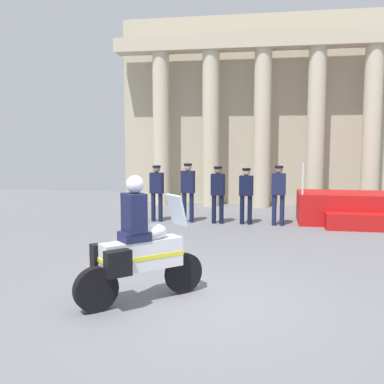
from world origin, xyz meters
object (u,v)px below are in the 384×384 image
at_px(officer_in_row_1, 188,188).
at_px(officer_in_row_2, 218,190).
at_px(officer_in_row_3, 246,191).
at_px(officer_in_row_4, 279,190).
at_px(officer_in_row_0, 157,189).
at_px(motorcycle_with_rider, 138,250).
at_px(reviewing_stand, 352,209).
at_px(briefcase_on_ground, 141,216).

bearing_deg(officer_in_row_1, officer_in_row_2, -176.22).
relative_size(officer_in_row_2, officer_in_row_3, 1.03).
bearing_deg(officer_in_row_4, officer_in_row_1, 5.10).
xyz_separation_m(officer_in_row_0, officer_in_row_3, (2.65, -0.02, -0.03)).
bearing_deg(motorcycle_with_rider, officer_in_row_2, 43.54).
xyz_separation_m(officer_in_row_0, officer_in_row_4, (3.57, -0.06, 0.02)).
bearing_deg(officer_in_row_3, officer_in_row_4, -176.02).
bearing_deg(motorcycle_with_rider, reviewing_stand, 16.81).
relative_size(officer_in_row_3, motorcycle_with_rider, 0.86).
distance_m(officer_in_row_3, briefcase_on_ground, 3.20).
height_order(officer_in_row_2, officer_in_row_3, officer_in_row_2).
bearing_deg(officer_in_row_2, officer_in_row_1, 3.78).
xyz_separation_m(officer_in_row_2, officer_in_row_3, (0.82, 0.02, -0.02)).
bearing_deg(officer_in_row_4, officer_in_row_2, 5.78).
height_order(officer_in_row_2, briefcase_on_ground, officer_in_row_2).
relative_size(officer_in_row_2, motorcycle_with_rider, 0.88).
height_order(officer_in_row_0, officer_in_row_3, officer_in_row_0).
distance_m(officer_in_row_0, briefcase_on_ground, 0.94).
bearing_deg(officer_in_row_0, officer_in_row_3, -173.75).
bearing_deg(reviewing_stand, briefcase_on_ground, -172.93).
height_order(officer_in_row_0, motorcycle_with_rider, motorcycle_with_rider).
xyz_separation_m(officer_in_row_1, officer_in_row_2, (0.89, -0.04, -0.05)).
bearing_deg(officer_in_row_1, officer_in_row_4, -174.90).
xyz_separation_m(officer_in_row_3, officer_in_row_4, (0.91, -0.04, 0.05)).
bearing_deg(officer_in_row_1, briefcase_on_ground, 12.86).
bearing_deg(officer_in_row_3, officer_in_row_2, 7.79).
relative_size(officer_in_row_1, officer_in_row_2, 1.05).
relative_size(reviewing_stand, officer_in_row_3, 1.88).
relative_size(reviewing_stand, briefcase_on_ground, 8.49).
distance_m(officer_in_row_2, officer_in_row_4, 1.73).
relative_size(officer_in_row_4, briefcase_on_ground, 4.74).
relative_size(officer_in_row_2, briefcase_on_ground, 4.63).
bearing_deg(officer_in_row_0, officer_in_row_1, -172.75).
height_order(reviewing_stand, motorcycle_with_rider, motorcycle_with_rider).
distance_m(reviewing_stand, officer_in_row_0, 5.74).
distance_m(officer_in_row_1, motorcycle_with_rider, 6.73).
height_order(officer_in_row_0, officer_in_row_1, officer_in_row_1).
bearing_deg(reviewing_stand, officer_in_row_2, -170.39).
height_order(officer_in_row_1, officer_in_row_3, officer_in_row_1).
distance_m(officer_in_row_2, officer_in_row_3, 0.82).
distance_m(reviewing_stand, officer_in_row_4, 2.29).
bearing_deg(briefcase_on_ground, motorcycle_with_rider, -73.83).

